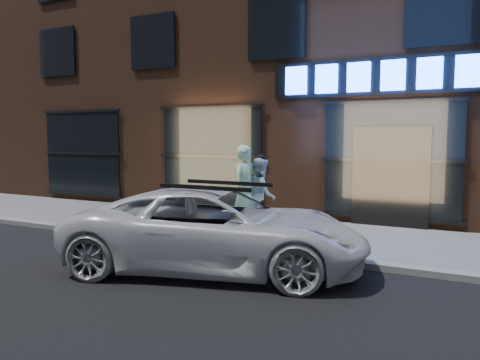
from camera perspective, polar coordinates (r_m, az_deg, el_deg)
name	(u,v)px	position (r m, az deg, el deg)	size (l,w,h in m)	color
ground	(350,266)	(8.19, 13.22, -10.21)	(90.00, 90.00, 0.00)	slate
curb	(350,263)	(8.17, 13.22, -9.81)	(60.00, 0.25, 0.12)	gray
storefront_building	(416,40)	(16.05, 20.64, 15.71)	(30.20, 8.28, 10.30)	#54301E
man_bowtie	(246,189)	(10.54, 0.73, -1.11)	(0.72, 0.47, 1.97)	#C2FFD3
man_cap	(261,194)	(10.77, 2.56, -1.74)	(0.82, 0.64, 1.69)	white
white_suv	(217,229)	(7.63, -2.83, -6.02)	(2.23, 4.84, 1.34)	silver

